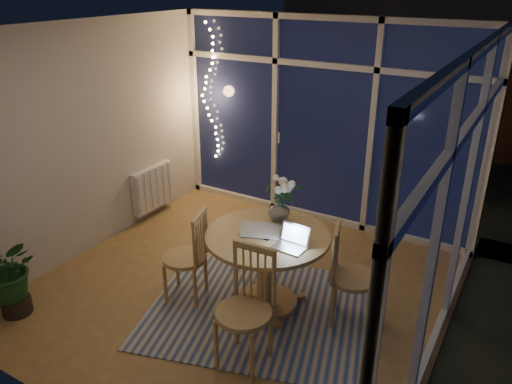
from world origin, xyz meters
TOP-DOWN VIEW (x-y plane):
  - floor at (0.00, 0.00)m, footprint 4.00×4.00m
  - ceiling at (0.00, 0.00)m, footprint 4.00×4.00m
  - wall_back at (0.00, 2.00)m, footprint 4.00×0.04m
  - wall_front at (0.00, -2.00)m, footprint 4.00×0.04m
  - wall_left at (-2.00, 0.00)m, footprint 0.04×4.00m
  - wall_right at (2.00, 0.00)m, footprint 0.04×4.00m
  - window_wall_back at (0.00, 1.96)m, footprint 4.00×0.10m
  - window_wall_right at (1.96, 0.00)m, footprint 0.10×4.00m
  - radiator at (-1.94, 0.90)m, footprint 0.10×0.70m
  - fairy_lights at (-1.65, 1.88)m, footprint 0.24×0.10m
  - garden_patio at (0.50, 5.00)m, footprint 12.00×6.00m
  - garden_fence at (0.00, 5.50)m, footprint 11.00×0.08m
  - neighbour_roof at (0.30, 8.50)m, footprint 7.00×3.00m
  - garden_shrubs at (-0.80, 3.40)m, footprint 0.90×0.90m
  - rug at (0.38, -0.20)m, footprint 2.57×2.28m
  - dining_table at (0.38, -0.10)m, footprint 1.45×1.45m
  - chair_left at (-0.38, -0.40)m, footprint 0.57×0.57m
  - chair_right at (1.18, 0.09)m, footprint 0.58×0.58m
  - chair_front at (0.60, -0.89)m, footprint 0.51×0.51m
  - laptop at (0.67, -0.23)m, footprint 0.30×0.27m
  - flower_vase at (0.33, 0.21)m, footprint 0.25×0.25m
  - bowl at (0.62, 0.02)m, footprint 0.19×0.19m
  - newspapers at (0.28, -0.06)m, footprint 0.45×0.43m
  - phone at (0.39, -0.18)m, footprint 0.12×0.07m
  - potted_plant at (-1.65, -1.43)m, footprint 0.56×0.49m

SIDE VIEW (x-z plane):
  - garden_patio at x=0.50m, z-range -0.11..-0.01m
  - floor at x=0.00m, z-range 0.00..0.00m
  - rug at x=0.38m, z-range 0.00..0.01m
  - potted_plant at x=-1.65m, z-range 0.00..0.76m
  - dining_table at x=0.38m, z-range 0.00..0.80m
  - radiator at x=-1.94m, z-range 0.11..0.69m
  - garden_shrubs at x=-0.80m, z-range 0.00..0.90m
  - chair_left at x=-0.38m, z-range 0.00..0.98m
  - chair_right at x=1.18m, z-range 0.00..1.00m
  - chair_front at x=0.60m, z-range 0.00..1.06m
  - phone at x=0.39m, z-range 0.80..0.81m
  - newspapers at x=0.28m, z-range 0.80..0.81m
  - bowl at x=0.62m, z-range 0.80..0.84m
  - garden_fence at x=0.00m, z-range 0.00..1.80m
  - laptop at x=0.67m, z-range 0.80..1.01m
  - flower_vase at x=0.33m, z-range 0.80..1.01m
  - wall_back at x=0.00m, z-range 0.00..2.60m
  - wall_front at x=0.00m, z-range 0.00..2.60m
  - wall_left at x=-2.00m, z-range 0.00..2.60m
  - wall_right at x=2.00m, z-range 0.00..2.60m
  - window_wall_back at x=0.00m, z-range 0.00..2.60m
  - window_wall_right at x=1.96m, z-range 0.00..2.60m
  - fairy_lights at x=-1.65m, z-range 0.60..2.45m
  - neighbour_roof at x=0.30m, z-range 1.10..3.30m
  - ceiling at x=0.00m, z-range 2.60..2.60m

